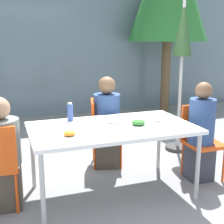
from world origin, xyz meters
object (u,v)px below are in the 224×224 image
(person_left, at_px, (2,157))
(salad_bowl, at_px, (113,120))
(chair_far, at_px, (101,127))
(bottle, at_px, (70,112))
(drinking_cup, at_px, (158,117))
(person_far, at_px, (107,125))
(person_right, at_px, (201,134))
(closed_umbrella, at_px, (182,43))
(chair_right, at_px, (200,136))

(person_left, relative_size, salad_bowl, 7.93)
(chair_far, distance_m, bottle, 0.74)
(drinking_cup, relative_size, salad_bowl, 0.63)
(person_far, height_order, bottle, person_far)
(chair_far, relative_size, person_far, 0.74)
(bottle, relative_size, salad_bowl, 1.44)
(person_left, bearing_deg, person_right, 2.35)
(closed_umbrella, xyz_separation_m, bottle, (-1.76, -0.60, -0.73))
(salad_bowl, bearing_deg, closed_umbrella, 31.97)
(person_left, bearing_deg, chair_far, 35.14)
(bottle, bearing_deg, person_left, -160.44)
(person_far, bearing_deg, chair_right, 69.74)
(chair_right, height_order, person_far, person_far)
(chair_right, height_order, person_right, person_right)
(person_right, height_order, drinking_cup, person_right)
(drinking_cup, height_order, salad_bowl, drinking_cup)
(chair_far, xyz_separation_m, salad_bowl, (-0.06, -0.67, 0.28))
(salad_bowl, bearing_deg, drinking_cup, -14.40)
(person_left, bearing_deg, salad_bowl, 6.87)
(chair_right, relative_size, bottle, 4.31)
(person_left, distance_m, chair_right, 2.24)
(person_left, relative_size, person_right, 0.95)
(person_left, height_order, person_right, person_right)
(person_right, height_order, person_far, person_far)
(chair_right, xyz_separation_m, salad_bowl, (-1.08, 0.07, 0.28))
(person_left, relative_size, drinking_cup, 12.68)
(person_far, xyz_separation_m, closed_umbrella, (1.21, 0.23, 1.02))
(chair_right, height_order, chair_far, same)
(chair_far, bearing_deg, person_left, -45.56)
(drinking_cup, bearing_deg, chair_far, 117.30)
(chair_right, relative_size, closed_umbrella, 0.40)
(person_far, distance_m, closed_umbrella, 1.60)
(person_left, height_order, person_far, person_far)
(closed_umbrella, xyz_separation_m, drinking_cup, (-0.87, -0.96, -0.78))
(closed_umbrella, bearing_deg, person_right, -107.32)
(chair_right, height_order, salad_bowl, chair_right)
(person_far, bearing_deg, bottle, -41.54)
(chair_right, distance_m, chair_far, 1.26)
(chair_far, bearing_deg, person_far, 58.03)
(chair_right, xyz_separation_m, person_far, (-0.95, 0.67, 0.05))
(bottle, height_order, drinking_cup, bottle)
(closed_umbrella, bearing_deg, chair_far, -172.56)
(person_left, height_order, bottle, person_left)
(person_right, bearing_deg, chair_far, -39.43)
(chair_right, bearing_deg, chair_far, -35.15)
(bottle, bearing_deg, chair_right, -11.12)
(bottle, relative_size, drinking_cup, 2.30)
(person_far, distance_m, bottle, 0.73)
(chair_far, height_order, bottle, bottle)
(person_far, bearing_deg, closed_umbrella, 115.66)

